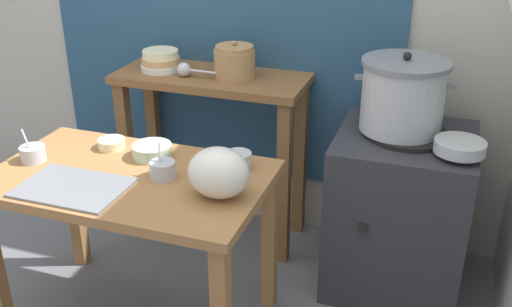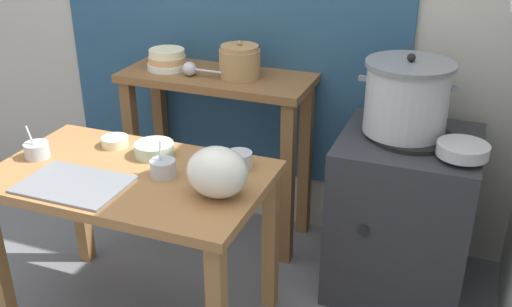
{
  "view_description": "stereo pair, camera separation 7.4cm",
  "coord_description": "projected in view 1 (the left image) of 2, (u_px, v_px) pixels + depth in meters",
  "views": [
    {
      "loc": [
        1.01,
        -1.75,
        1.79
      ],
      "look_at": [
        0.34,
        0.2,
        0.82
      ],
      "focal_mm": 41.4,
      "sensor_mm": 36.0,
      "label": 1
    },
    {
      "loc": [
        1.08,
        -1.72,
        1.79
      ],
      "look_at": [
        0.34,
        0.2,
        0.82
      ],
      "focal_mm": 41.4,
      "sensor_mm": 36.0,
      "label": 2
    }
  ],
  "objects": [
    {
      "name": "prep_table",
      "position": [
        131.0,
        199.0,
        2.38
      ],
      "size": [
        1.1,
        0.66,
        0.72
      ],
      "color": "#9E6B3D",
      "rests_on": "ground"
    },
    {
      "name": "back_shelf_table",
      "position": [
        212.0,
        116.0,
        3.01
      ],
      "size": [
        0.96,
        0.4,
        0.9
      ],
      "color": "brown",
      "rests_on": "ground"
    },
    {
      "name": "stove_block",
      "position": [
        399.0,
        211.0,
        2.73
      ],
      "size": [
        0.6,
        0.61,
        0.78
      ],
      "color": "#2D2D33",
      "rests_on": "ground"
    },
    {
      "name": "steamer_pot",
      "position": [
        403.0,
        95.0,
        2.53
      ],
      "size": [
        0.42,
        0.38,
        0.35
      ],
      "color": "#B7BABF",
      "rests_on": "stove_block"
    },
    {
      "name": "clay_pot",
      "position": [
        235.0,
        62.0,
        2.84
      ],
      "size": [
        0.2,
        0.2,
        0.18
      ],
      "color": "#A37A4C",
      "rests_on": "back_shelf_table"
    },
    {
      "name": "bowl_stack_enamel",
      "position": [
        161.0,
        61.0,
        2.97
      ],
      "size": [
        0.2,
        0.2,
        0.1
      ],
      "color": "silver",
      "rests_on": "back_shelf_table"
    },
    {
      "name": "ladle",
      "position": [
        187.0,
        70.0,
        2.87
      ],
      "size": [
        0.31,
        0.07,
        0.07
      ],
      "color": "#B7BABF",
      "rests_on": "back_shelf_table"
    },
    {
      "name": "serving_tray",
      "position": [
        73.0,
        187.0,
        2.23
      ],
      "size": [
        0.4,
        0.28,
        0.01
      ],
      "primitive_type": "cube",
      "color": "slate",
      "rests_on": "prep_table"
    },
    {
      "name": "plastic_bag",
      "position": [
        219.0,
        173.0,
        2.14
      ],
      "size": [
        0.23,
        0.19,
        0.19
      ],
      "primitive_type": "ellipsoid",
      "color": "silver",
      "rests_on": "prep_table"
    },
    {
      "name": "wide_pan",
      "position": [
        460.0,
        147.0,
        2.37
      ],
      "size": [
        0.21,
        0.21,
        0.05
      ],
      "primitive_type": "cylinder",
      "color": "#B7BABF",
      "rests_on": "stove_block"
    },
    {
      "name": "prep_bowl_0",
      "position": [
        112.0,
        143.0,
        2.55
      ],
      "size": [
        0.12,
        0.12,
        0.04
      ],
      "color": "beige",
      "rests_on": "prep_table"
    },
    {
      "name": "prep_bowl_1",
      "position": [
        238.0,
        160.0,
        2.37
      ],
      "size": [
        0.11,
        0.11,
        0.07
      ],
      "color": "#B7BABF",
      "rests_on": "prep_table"
    },
    {
      "name": "prep_bowl_2",
      "position": [
        152.0,
        150.0,
        2.47
      ],
      "size": [
        0.17,
        0.17,
        0.06
      ],
      "color": "#B7D1AD",
      "rests_on": "prep_table"
    },
    {
      "name": "prep_bowl_3",
      "position": [
        33.0,
        153.0,
        2.43
      ],
      "size": [
        0.1,
        0.1,
        0.14
      ],
      "color": "#B7BABF",
      "rests_on": "prep_table"
    },
    {
      "name": "prep_bowl_4",
      "position": [
        163.0,
        169.0,
        2.29
      ],
      "size": [
        0.1,
        0.1,
        0.14
      ],
      "color": "#B7BABF",
      "rests_on": "prep_table"
    }
  ]
}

